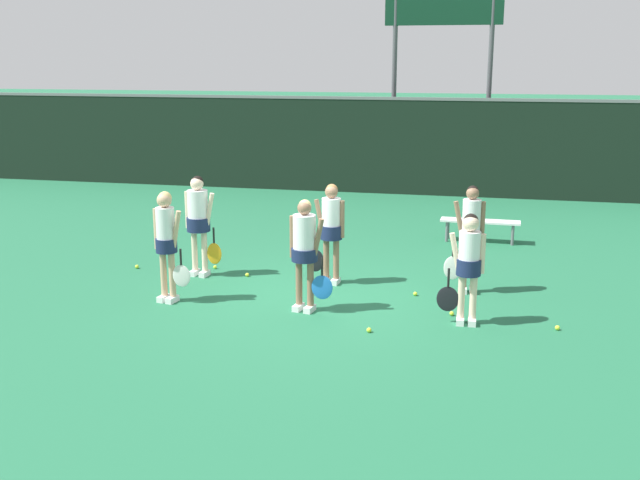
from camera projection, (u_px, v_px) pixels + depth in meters
name	position (u px, v px, depth m)	size (l,w,h in m)	color
ground_plane	(319.00, 296.00, 11.95)	(140.00, 140.00, 0.00)	#216642
fence_windscreen	(395.00, 146.00, 20.52)	(60.00, 0.08, 2.66)	black
scoreboard	(443.00, 27.00, 21.24)	(3.32, 0.15, 5.87)	#515156
bench_courtside	(480.00, 223.00, 15.33)	(1.62, 0.41, 0.46)	silver
player_0	(166.00, 237.00, 11.43)	(0.61, 0.34, 1.74)	tan
player_1	(305.00, 246.00, 11.01)	(0.68, 0.39, 1.69)	#8C664C
player_2	(468.00, 260.00, 10.48)	(0.65, 0.35, 1.60)	beige
player_3	(198.00, 217.00, 12.81)	(0.66, 0.40, 1.75)	beige
player_4	(331.00, 225.00, 12.38)	(0.66, 0.36, 1.69)	#8C664C
player_5	(470.00, 231.00, 11.89)	(0.62, 0.33, 1.75)	#8C664C
tennis_ball_0	(215.00, 267.00, 13.45)	(0.07, 0.07, 0.07)	#CCE033
tennis_ball_1	(369.00, 330.00, 10.34)	(0.07, 0.07, 0.07)	#CCE033
tennis_ball_2	(452.00, 313.00, 11.01)	(0.07, 0.07, 0.07)	#CCE033
tennis_ball_3	(137.00, 267.00, 13.47)	(0.07, 0.07, 0.07)	#CCE033
tennis_ball_4	(415.00, 294.00, 11.93)	(0.07, 0.07, 0.07)	#CCE033
tennis_ball_5	(557.00, 328.00, 10.43)	(0.07, 0.07, 0.07)	#CCE033
tennis_ball_6	(298.00, 289.00, 12.20)	(0.07, 0.07, 0.07)	#CCE033
tennis_ball_7	(247.00, 275.00, 12.97)	(0.07, 0.07, 0.07)	#CCE033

